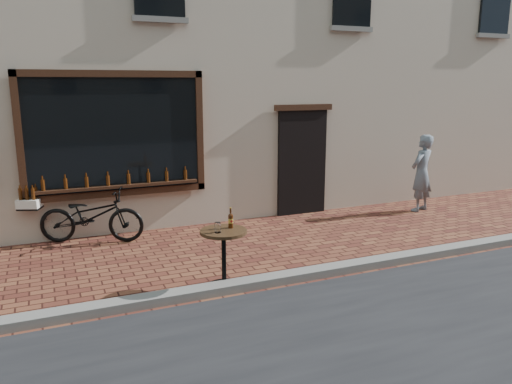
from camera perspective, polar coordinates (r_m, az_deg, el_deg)
name	(u,v)px	position (r m, az deg, el deg)	size (l,w,h in m)	color
ground	(298,285)	(7.08, 4.85, -10.59)	(90.00, 90.00, 0.00)	#502219
kerb	(292,276)	(7.22, 4.10, -9.59)	(90.00, 0.25, 0.12)	slate
cargo_bicycle	(89,215)	(9.21, -18.51, -2.54)	(2.15, 1.30, 1.02)	black
bistro_table	(224,247)	(6.80, -3.69, -6.25)	(0.64, 0.64, 1.10)	black
pedestrian	(422,173)	(11.41, 18.40, 2.07)	(0.61, 0.40, 1.67)	slate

